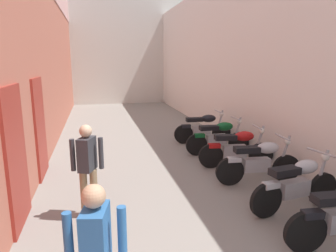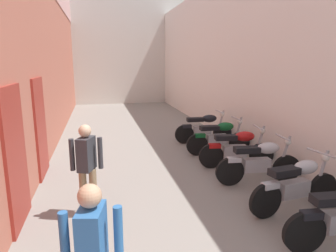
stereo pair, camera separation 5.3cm
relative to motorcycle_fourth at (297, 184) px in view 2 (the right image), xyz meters
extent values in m
plane|color=gray|center=(-1.80, 2.78, -0.50)|extent=(35.47, 35.47, 0.00)
cube|color=#9E2D23|center=(-4.51, 0.65, 0.60)|extent=(0.06, 1.10, 2.20)
cube|color=#9E2D23|center=(-4.51, 2.85, 0.60)|extent=(0.06, 1.10, 2.20)
cube|color=silver|center=(1.14, 4.78, 2.17)|extent=(0.40, 19.47, 5.33)
cube|color=beige|center=(-1.80, 15.52, 2.96)|extent=(8.47, 2.00, 6.92)
cylinder|color=black|center=(-0.63, -1.07, -0.20)|extent=(0.60, 0.13, 0.60)
cube|color=black|center=(-0.29, -1.10, 0.26)|extent=(0.54, 0.26, 0.12)
cube|color=black|center=(-0.55, -1.07, 0.06)|extent=(0.29, 0.16, 0.10)
cylinder|color=black|center=(0.61, 0.09, -0.20)|extent=(0.61, 0.16, 0.60)
cylinder|color=black|center=(-0.63, -0.09, -0.20)|extent=(0.61, 0.16, 0.60)
cube|color=#9E9EA3|center=(-0.06, -0.01, -0.08)|extent=(0.58, 0.28, 0.28)
ellipsoid|color=#B7B7BC|center=(0.17, 0.02, 0.28)|extent=(0.51, 0.33, 0.24)
cube|color=black|center=(-0.29, -0.04, 0.26)|extent=(0.55, 0.29, 0.12)
cylinder|color=#9E9EA3|center=(0.54, 0.08, 0.15)|extent=(0.25, 0.09, 0.77)
cylinder|color=#9E9EA3|center=(0.47, 0.07, 0.50)|extent=(0.12, 0.58, 0.04)
sphere|color=silver|center=(0.59, 0.08, 0.40)|extent=(0.14, 0.14, 0.14)
cube|color=#B7B7BC|center=(-0.55, -0.08, 0.06)|extent=(0.30, 0.18, 0.10)
cylinder|color=black|center=(0.61, 1.17, -0.20)|extent=(0.60, 0.14, 0.60)
cylinder|color=black|center=(-0.63, 1.30, -0.20)|extent=(0.60, 0.14, 0.60)
cube|color=#9E9EA3|center=(-0.06, 1.24, -0.08)|extent=(0.58, 0.25, 0.28)
ellipsoid|color=#B7B7BC|center=(0.17, 1.22, 0.28)|extent=(0.50, 0.31, 0.24)
cube|color=black|center=(-0.29, 1.26, 0.26)|extent=(0.54, 0.27, 0.12)
cylinder|color=#9E9EA3|center=(0.54, 1.18, 0.15)|extent=(0.25, 0.08, 0.77)
cylinder|color=#9E9EA3|center=(0.47, 1.19, 0.50)|extent=(0.09, 0.58, 0.04)
sphere|color=silver|center=(0.59, 1.18, 0.40)|extent=(0.14, 0.14, 0.14)
cube|color=#B7B7BC|center=(-0.55, 1.29, 0.06)|extent=(0.29, 0.17, 0.10)
cylinder|color=black|center=(0.61, 2.19, -0.20)|extent=(0.61, 0.17, 0.60)
cylinder|color=black|center=(-0.63, 2.38, -0.20)|extent=(0.61, 0.17, 0.60)
cube|color=#9E9EA3|center=(-0.06, 2.29, -0.08)|extent=(0.58, 0.28, 0.28)
ellipsoid|color=#AD1414|center=(0.17, 2.26, 0.28)|extent=(0.51, 0.33, 0.24)
cube|color=black|center=(-0.29, 2.33, 0.26)|extent=(0.55, 0.30, 0.12)
cylinder|color=#9E9EA3|center=(0.54, 2.20, 0.15)|extent=(0.25, 0.10, 0.77)
cylinder|color=#9E9EA3|center=(0.47, 2.21, 0.50)|extent=(0.12, 0.58, 0.04)
sphere|color=silver|center=(0.59, 2.19, 0.40)|extent=(0.14, 0.14, 0.14)
cube|color=#AD1414|center=(-0.55, 2.37, 0.06)|extent=(0.30, 0.18, 0.10)
cylinder|color=black|center=(0.61, 3.40, -0.20)|extent=(0.60, 0.10, 0.60)
cylinder|color=black|center=(-0.63, 3.43, -0.20)|extent=(0.60, 0.10, 0.60)
cube|color=#9E9EA3|center=(-0.06, 3.41, -0.08)|extent=(0.56, 0.21, 0.28)
ellipsoid|color=#0F5123|center=(0.17, 3.41, 0.28)|extent=(0.49, 0.27, 0.24)
cube|color=black|center=(-0.29, 3.42, 0.26)|extent=(0.53, 0.23, 0.12)
cylinder|color=#9E9EA3|center=(0.54, 3.40, 0.15)|extent=(0.25, 0.07, 0.77)
cylinder|color=#9E9EA3|center=(0.47, 3.40, 0.50)|extent=(0.05, 0.58, 0.04)
sphere|color=silver|center=(0.59, 3.40, 0.40)|extent=(0.14, 0.14, 0.14)
cube|color=#0F5123|center=(-0.55, 3.43, 0.06)|extent=(0.28, 0.15, 0.10)
cylinder|color=black|center=(0.61, 4.62, -0.20)|extent=(0.60, 0.11, 0.60)
cylinder|color=black|center=(-0.63, 4.68, -0.20)|extent=(0.60, 0.11, 0.60)
cube|color=#9E9EA3|center=(-0.06, 4.66, -0.08)|extent=(0.57, 0.23, 0.28)
ellipsoid|color=black|center=(0.17, 4.65, 0.28)|extent=(0.49, 0.28, 0.24)
cube|color=black|center=(-0.29, 4.67, 0.26)|extent=(0.53, 0.24, 0.12)
cylinder|color=#9E9EA3|center=(0.54, 4.63, 0.15)|extent=(0.25, 0.07, 0.77)
cylinder|color=#9E9EA3|center=(0.47, 4.63, 0.50)|extent=(0.06, 0.58, 0.04)
sphere|color=silver|center=(0.59, 4.63, 0.40)|extent=(0.14, 0.14, 0.14)
cube|color=black|center=(-0.55, 4.68, 0.06)|extent=(0.29, 0.15, 0.10)
cube|color=#2D66A5|center=(-3.34, -1.84, 0.59)|extent=(0.27, 0.38, 0.54)
sphere|color=tan|center=(-3.34, -1.84, 0.97)|extent=(0.20, 0.20, 0.20)
cylinder|color=#2D66A5|center=(-3.56, -1.84, 0.59)|extent=(0.08, 0.08, 0.52)
cylinder|color=#2D66A5|center=(-3.12, -1.84, 0.59)|extent=(0.08, 0.08, 0.52)
cylinder|color=#8C7251|center=(-3.54, 0.62, -0.09)|extent=(0.12, 0.12, 0.82)
cylinder|color=#8C7251|center=(-3.38, 0.62, -0.09)|extent=(0.12, 0.12, 0.82)
cube|color=#333338|center=(-3.46, 0.62, 0.59)|extent=(0.32, 0.39, 0.54)
sphere|color=#DBB28E|center=(-3.46, 0.62, 0.97)|extent=(0.20, 0.20, 0.20)
cylinder|color=#333338|center=(-3.68, 0.62, 0.59)|extent=(0.08, 0.08, 0.52)
cylinder|color=#333338|center=(-3.24, 0.62, 0.59)|extent=(0.08, 0.08, 0.52)
camera|label=1|loc=(-3.29, -4.22, 2.04)|focal=32.47mm
camera|label=2|loc=(-3.24, -4.23, 2.04)|focal=32.47mm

